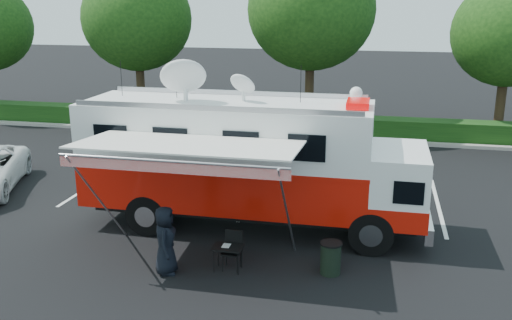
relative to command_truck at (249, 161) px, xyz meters
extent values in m
plane|color=black|center=(0.09, 0.00, -2.01)|extent=(120.00, 120.00, 0.00)
cube|color=#9E998E|center=(4.09, 11.00, -1.94)|extent=(60.00, 0.35, 0.15)
cube|color=black|center=(4.09, 11.90, -1.51)|extent=(60.00, 1.20, 1.00)
cylinder|color=black|center=(-8.91, 13.00, 0.19)|extent=(0.44, 0.44, 4.40)
ellipsoid|color=#14380F|center=(-8.91, 13.00, 3.44)|extent=(5.63, 5.63, 5.35)
cylinder|color=black|center=(0.09, 13.00, 0.39)|extent=(0.44, 0.44, 4.80)
ellipsoid|color=#14380F|center=(0.09, 13.00, 3.94)|extent=(6.14, 6.14, 5.84)
cylinder|color=black|center=(9.09, 13.00, -0.01)|extent=(0.44, 0.44, 4.00)
ellipsoid|color=#14380F|center=(9.09, 13.00, 2.95)|extent=(5.12, 5.12, 4.86)
cube|color=silver|center=(-6.41, 3.00, -2.01)|extent=(0.12, 5.50, 0.01)
cube|color=silver|center=(-0.41, 3.00, -2.01)|extent=(0.12, 5.50, 0.01)
cube|color=silver|center=(5.59, 3.00, -2.01)|extent=(0.12, 5.50, 0.01)
cube|color=black|center=(0.09, 0.00, -1.43)|extent=(9.20, 1.50, 0.32)
cylinder|color=black|center=(3.51, -1.18, -1.43)|extent=(1.18, 0.34, 1.18)
cylinder|color=black|center=(3.51, 1.18, -1.43)|extent=(1.18, 0.34, 1.18)
cylinder|color=black|center=(-2.70, -1.18, -1.43)|extent=(1.18, 0.34, 1.18)
cylinder|color=black|center=(-2.70, 1.18, -1.43)|extent=(1.18, 0.34, 1.18)
cube|color=silver|center=(4.95, 0.00, -1.37)|extent=(0.21, 2.67, 0.43)
cube|color=white|center=(4.15, 0.00, -0.36)|extent=(1.50, 2.67, 1.82)
cube|color=red|center=(4.15, 0.00, -1.00)|extent=(1.52, 2.69, 0.59)
cube|color=black|center=(4.85, 0.00, -0.04)|extent=(0.13, 2.37, 0.75)
cube|color=red|center=(-0.66, 0.00, -0.62)|extent=(8.13, 2.67, 1.28)
cube|color=red|center=(-0.66, 0.00, 0.02)|extent=(8.15, 2.69, 0.11)
cube|color=white|center=(-0.66, 0.00, 0.82)|extent=(8.13, 2.67, 1.50)
cube|color=white|center=(-0.66, 0.00, 1.61)|extent=(8.13, 2.67, 0.09)
cube|color=#CC0505|center=(2.97, 0.00, 1.76)|extent=(0.59, 1.02, 0.17)
sphere|color=white|center=(2.87, 1.07, 1.87)|extent=(0.36, 0.36, 0.36)
ellipsoid|color=white|center=(-1.84, -0.16, 2.37)|extent=(1.28, 1.28, 0.39)
ellipsoid|color=white|center=(-0.24, 0.21, 2.16)|extent=(0.75, 0.75, 0.21)
cylinder|color=black|center=(-3.98, 0.43, 2.16)|extent=(0.02, 0.02, 1.07)
cylinder|color=black|center=(-2.27, 0.43, 2.16)|extent=(0.02, 0.02, 1.07)
cylinder|color=black|center=(1.37, 0.43, 2.16)|extent=(0.02, 0.02, 1.07)
cube|color=silver|center=(-0.88, -2.62, 1.09)|extent=(5.35, 2.56, 0.22)
cube|color=red|center=(-0.88, -3.88, 0.89)|extent=(5.35, 0.04, 0.30)
cylinder|color=#B2B2B7|center=(-0.88, -3.90, 1.02)|extent=(5.35, 0.07, 0.07)
cylinder|color=#B2B2B7|center=(-3.30, -2.70, -0.49)|extent=(0.05, 2.75, 3.09)
cylinder|color=#B2B2B7|center=(1.55, -2.70, -0.49)|extent=(0.05, 2.75, 3.09)
imported|color=black|center=(-1.32, -3.29, -2.01)|extent=(0.72, 0.94, 1.71)
cube|color=black|center=(0.11, -2.85, -1.40)|extent=(0.74, 0.53, 0.03)
cylinder|color=black|center=(-0.20, -3.04, -1.71)|extent=(0.02, 0.02, 0.61)
cylinder|color=black|center=(-0.20, -2.65, -1.71)|extent=(0.02, 0.02, 0.61)
cylinder|color=black|center=(0.41, -3.04, -1.71)|extent=(0.02, 0.02, 0.61)
cylinder|color=black|center=(0.41, -2.65, -1.71)|extent=(0.02, 0.02, 0.61)
cube|color=silver|center=(0.06, -2.80, -1.38)|extent=(0.19, 0.26, 0.01)
cube|color=black|center=(0.18, -2.77, -1.56)|extent=(0.48, 0.48, 0.04)
cube|color=black|center=(0.18, -2.54, -1.31)|extent=(0.46, 0.06, 0.50)
cylinder|color=black|center=(0.00, -2.95, -1.79)|extent=(0.02, 0.02, 0.45)
cylinder|color=black|center=(0.00, -2.59, -1.79)|extent=(0.02, 0.02, 0.45)
cylinder|color=black|center=(0.36, -2.95, -1.79)|extent=(0.02, 0.02, 0.45)
cylinder|color=black|center=(0.36, -2.59, -1.79)|extent=(0.02, 0.02, 0.45)
cylinder|color=black|center=(2.58, -2.47, -1.63)|extent=(0.50, 0.50, 0.77)
cylinder|color=black|center=(2.58, -2.47, -1.23)|extent=(0.54, 0.54, 0.04)
camera|label=1|loc=(3.50, -15.20, 4.46)|focal=40.00mm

